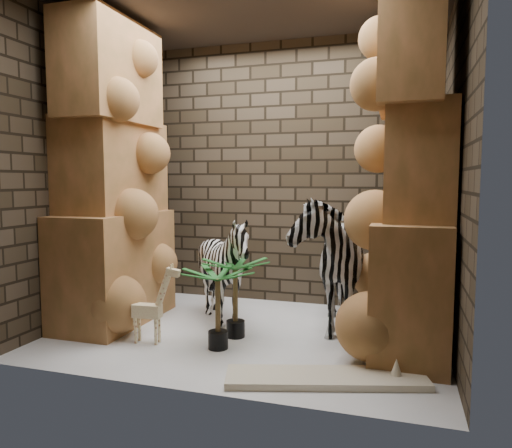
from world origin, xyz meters
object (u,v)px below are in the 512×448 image
(giraffe_toy, at_px, (147,302))
(zebra_left, at_px, (224,275))
(zebra_right, at_px, (328,250))
(surfboard, at_px, (326,378))
(palm_front, at_px, (235,297))
(palm_back, at_px, (218,308))

(giraffe_toy, bearing_deg, zebra_left, 53.08)
(zebra_right, bearing_deg, surfboard, -90.48)
(palm_front, bearing_deg, giraffe_toy, -151.27)
(zebra_right, height_order, palm_back, zebra_right)
(zebra_right, distance_m, palm_back, 1.23)
(zebra_right, xyz_separation_m, giraffe_toy, (-1.44, -0.90, -0.40))
(palm_back, xyz_separation_m, surfboard, (0.98, -0.39, -0.32))
(palm_back, bearing_deg, zebra_left, 106.42)
(giraffe_toy, height_order, palm_front, palm_front)
(zebra_left, relative_size, palm_back, 1.55)
(zebra_left, height_order, palm_back, zebra_left)
(palm_front, xyz_separation_m, palm_back, (-0.04, -0.33, -0.02))
(giraffe_toy, relative_size, surfboard, 0.51)
(zebra_left, relative_size, surfboard, 0.76)
(surfboard, bearing_deg, palm_back, 142.53)
(zebra_left, height_order, palm_front, zebra_left)
(palm_front, distance_m, palm_back, 0.33)
(zebra_right, xyz_separation_m, zebra_left, (-0.99, -0.18, -0.27))
(zebra_left, xyz_separation_m, surfboard, (1.17, -1.05, -0.47))
(palm_front, bearing_deg, palm_back, -97.24)
(palm_front, xyz_separation_m, surfboard, (0.93, -0.71, -0.34))
(giraffe_toy, distance_m, surfboard, 1.69)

